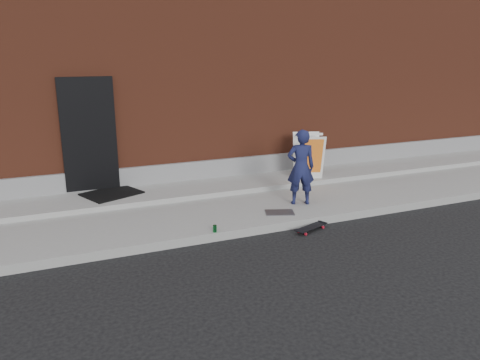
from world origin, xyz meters
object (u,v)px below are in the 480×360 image
pizza_sign (309,156)px  soda_can (215,229)px  child (301,167)px  skateboard (311,227)px

pizza_sign → soda_can: size_ratio=8.49×
child → skateboard: bearing=90.6°
child → skateboard: size_ratio=2.07×
skateboard → soda_can: size_ratio=5.89×
skateboard → pizza_sign: size_ratio=0.69×
child → pizza_sign: child is taller
pizza_sign → soda_can: (-2.97, -2.07, -0.54)m
soda_can → child: bearing=20.9°
skateboard → soda_can: (-1.68, 0.23, 0.15)m
soda_can → pizza_sign: bearing=34.9°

